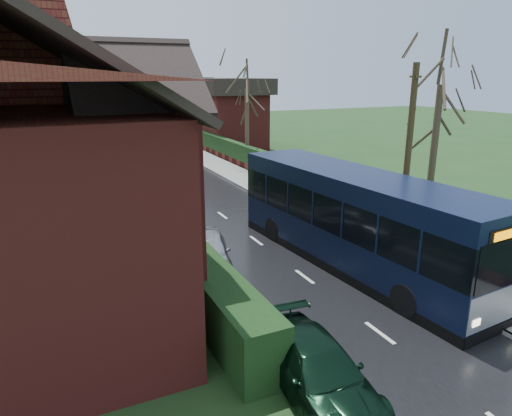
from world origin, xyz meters
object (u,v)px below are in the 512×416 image
bus (355,221)px  car_green (318,370)px  car_silver (208,251)px  brick_house (10,160)px  telegraph_pole (408,158)px  bus_stop_sign (440,225)px

bus → car_green: size_ratio=2.76×
car_silver → car_green: 7.57m
bus → car_silver: size_ratio=2.97×
brick_house → car_silver: (5.93, -0.57, -3.71)m
bus → telegraph_pole: size_ratio=1.60×
brick_house → telegraph_pole: 14.07m
bus_stop_sign → telegraph_pole: (1.20, 3.05, 1.71)m
brick_house → telegraph_pole: (13.94, -1.77, -0.69)m
bus → car_green: (-5.10, -5.55, -1.11)m
brick_house → bus: 11.55m
telegraph_pole → bus_stop_sign: bearing=-90.7°
bus → telegraph_pole: telegraph_pole is taller
telegraph_pole → car_silver: bearing=-167.7°
brick_house → telegraph_pole: bearing=-7.2°
bus_stop_sign → telegraph_pole: size_ratio=0.41×
telegraph_pole → car_green: bearing=-121.0°
bus_stop_sign → telegraph_pole: 3.70m
brick_house → car_green: bearing=-54.4°
car_silver → telegraph_pole: (8.00, -1.20, 3.02)m
car_silver → brick_house: bearing=-170.8°
bus → telegraph_pole: 3.68m
car_silver → car_green: bearing=-76.1°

